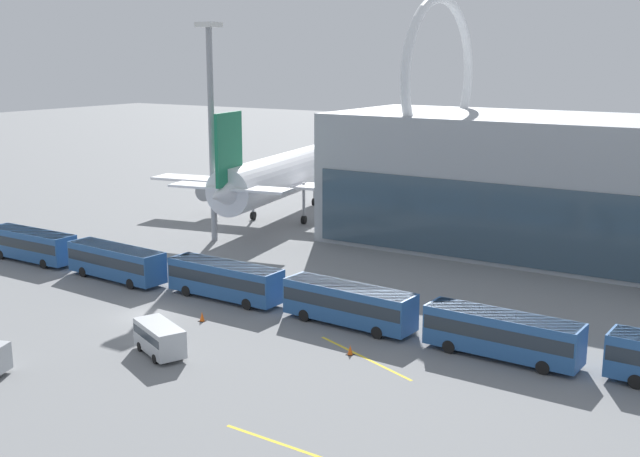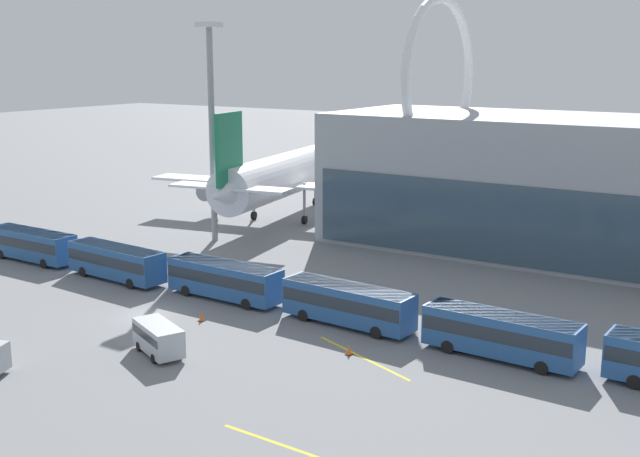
{
  "view_description": "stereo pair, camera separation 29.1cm",
  "coord_description": "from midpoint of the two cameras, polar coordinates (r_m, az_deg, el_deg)",
  "views": [
    {
      "loc": [
        46.93,
        -46.73,
        21.61
      ],
      "look_at": [
        3.67,
        21.65,
        4.0
      ],
      "focal_mm": 45.0,
      "sensor_mm": 36.0,
      "label": 1
    },
    {
      "loc": [
        47.18,
        -46.58,
        21.61
      ],
      "look_at": [
        3.67,
        21.65,
        4.0
      ],
      "focal_mm": 45.0,
      "sensor_mm": 36.0,
      "label": 2
    }
  ],
  "objects": [
    {
      "name": "shuttle_bus_2",
      "position": [
        72.55,
        -6.88,
        -3.54
      ],
      "size": [
        11.53,
        3.15,
        3.33
      ],
      "rotation": [
        0.0,
        0.0,
        -0.03
      ],
      "color": "#285693",
      "rests_on": "ground_plane"
    },
    {
      "name": "lane_stripe_2",
      "position": [
        46.24,
        -1.34,
        -15.59
      ],
      "size": [
        11.28,
        0.76,
        0.01
      ],
      "primitive_type": "cube",
      "rotation": [
        0.0,
        0.0,
        -0.05
      ],
      "color": "yellow",
      "rests_on": "ground_plane"
    },
    {
      "name": "service_van_foreground",
      "position": [
        60.39,
        -11.48,
        -7.56
      ],
      "size": [
        5.47,
        3.98,
        2.32
      ],
      "rotation": [
        0.0,
        0.0,
        -0.42
      ],
      "color": "#B2B7BC",
      "rests_on": "ground_plane"
    },
    {
      "name": "traffic_cone_0",
      "position": [
        67.36,
        -8.51,
        -6.22
      ],
      "size": [
        0.55,
        0.55,
        0.81
      ],
      "color": "black",
      "rests_on": "ground_plane"
    },
    {
      "name": "airliner_at_gate_near",
      "position": [
        105.87,
        -2.83,
        3.77
      ],
      "size": [
        36.67,
        37.73,
        15.2
      ],
      "rotation": [
        0.0,
        0.0,
        1.75
      ],
      "color": "white",
      "rests_on": "ground_plane"
    },
    {
      "name": "shuttle_bus_0",
      "position": [
        90.57,
        -19.93,
        -1.01
      ],
      "size": [
        11.49,
        3.01,
        3.33
      ],
      "rotation": [
        0.0,
        0.0,
        -0.02
      ],
      "color": "#285693",
      "rests_on": "ground_plane"
    },
    {
      "name": "shuttle_bus_4",
      "position": [
        59.83,
        12.7,
        -7.22
      ],
      "size": [
        11.54,
        3.23,
        3.33
      ],
      "rotation": [
        0.0,
        0.0,
        -0.04
      ],
      "color": "#285693",
      "rests_on": "ground_plane"
    },
    {
      "name": "traffic_cone_2",
      "position": [
        59.55,
        2.02,
        -8.64
      ],
      "size": [
        0.52,
        0.52,
        0.74
      ],
      "color": "black",
      "rests_on": "ground_plane"
    },
    {
      "name": "lane_stripe_1",
      "position": [
        59.22,
        3.0,
        -9.14
      ],
      "size": [
        9.79,
        4.26,
        0.01
      ],
      "primitive_type": "cube",
      "rotation": [
        0.0,
        0.0,
        -0.39
      ],
      "color": "yellow",
      "rests_on": "ground_plane"
    },
    {
      "name": "ground_plane",
      "position": [
        69.7,
        -12.35,
        -6.08
      ],
      "size": [
        440.0,
        440.0,
        0.0
      ],
      "primitive_type": "plane",
      "color": "slate"
    },
    {
      "name": "shuttle_bus_1",
      "position": [
        80.69,
        -14.4,
        -2.22
      ],
      "size": [
        11.62,
        3.64,
        3.33
      ],
      "rotation": [
        0.0,
        0.0,
        -0.07
      ],
      "color": "#285693",
      "rests_on": "ground_plane"
    },
    {
      "name": "floodlight_mast",
      "position": [
        93.85,
        -7.84,
        7.98
      ],
      "size": [
        2.29,
        2.29,
        25.16
      ],
      "color": "gray",
      "rests_on": "ground_plane"
    },
    {
      "name": "shuttle_bus_3",
      "position": [
        65.22,
        1.93,
        -5.27
      ],
      "size": [
        11.6,
        3.51,
        3.33
      ],
      "rotation": [
        0.0,
        0.0,
        -0.06
      ],
      "color": "#285693",
      "rests_on": "ground_plane"
    }
  ]
}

